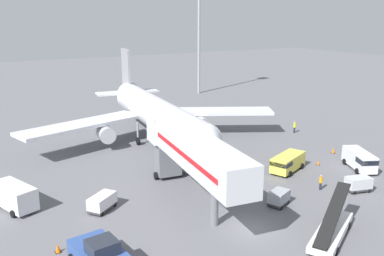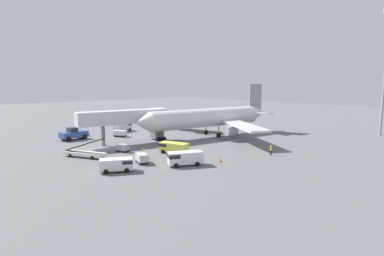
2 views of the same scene
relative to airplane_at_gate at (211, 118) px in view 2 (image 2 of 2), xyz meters
name	(u,v)px [view 2 (image 2 of 2)]	position (x,y,z in m)	size (l,w,h in m)	color
ground_plane	(97,149)	(-3.89, -25.85, -4.34)	(300.00, 300.00, 0.00)	slate
airplane_at_gate	(211,118)	(0.00, 0.00, 0.00)	(36.31, 37.39, 11.97)	silver
jet_bridge	(129,118)	(-5.24, -18.20, 0.77)	(5.83, 18.88, 6.87)	silver
pushback_tug	(74,134)	(-16.47, -25.54, -3.08)	(3.44, 5.88, 2.69)	#2D4C8E
belt_loader_truck	(85,153)	(0.78, -30.16, -3.55)	(7.43, 5.20, 3.43)	white
service_van_near_left	(117,164)	(12.02, -30.15, -3.27)	(3.73, 4.84, 1.85)	white
service_van_near_center	(123,126)	(-20.04, -11.53, -3.03)	(3.65, 5.39, 2.30)	silver
service_van_mid_left	(173,147)	(8.13, -17.28, -3.25)	(5.51, 3.77, 1.88)	#E5DB4C
service_van_far_right	(184,158)	(15.72, -21.08, -3.14)	(3.93, 5.48, 2.10)	white
baggage_cart_far_left	(120,133)	(-13.20, -16.08, -3.53)	(3.09, 2.80, 1.46)	#38383D
baggage_cart_rear_right	(122,148)	(1.31, -23.47, -3.56)	(2.44, 2.04, 1.40)	#38383D
baggage_cart_outer_right	(142,158)	(10.40, -25.12, -3.52)	(2.71, 2.02, 1.48)	#38383D
ground_crew_worker_foreground	(143,152)	(7.38, -22.95, -3.49)	(0.43, 0.43, 1.61)	#1E2333
ground_crew_worker_midground	(271,150)	(20.44, -5.72, -3.40)	(0.36, 0.36, 1.76)	#1E2333
safety_cone_alpha	(220,160)	(17.83, -15.46, -3.99)	(0.46, 0.46, 0.71)	black
safety_cone_bravo	(189,157)	(12.78, -17.62, -4.06)	(0.37, 0.37, 0.57)	black
safety_cone_charlie	(90,135)	(-18.41, -21.18, -3.99)	(0.46, 0.46, 0.70)	black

